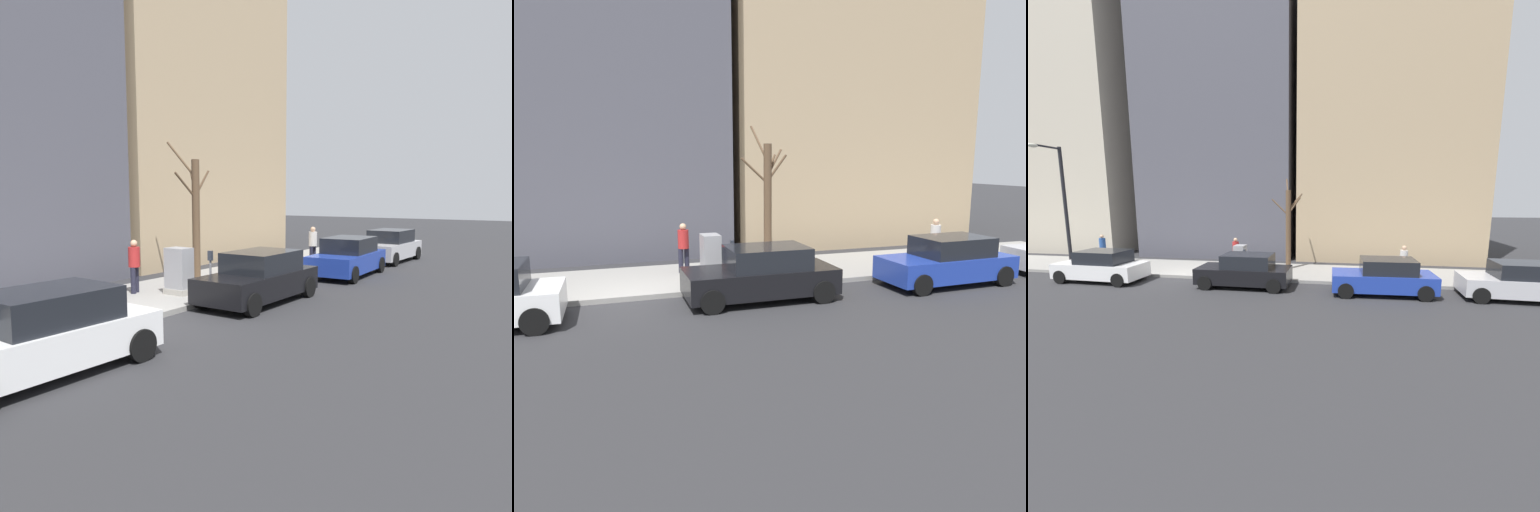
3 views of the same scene
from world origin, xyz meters
The scene contains 17 objects.
ground_plane centered at (0.00, 0.00, 0.00)m, with size 120.00×120.00×0.00m, color #2B2B2D.
sidewalk centered at (2.00, 0.00, 0.07)m, with size 4.00×36.00×0.15m, color gray.
parked_car_silver centered at (-1.13, -14.89, 0.74)m, with size 2.04×4.26×1.52m.
parked_car_blue centered at (-1.21, -9.69, 0.74)m, with size 2.06×4.27×1.52m.
parked_car_black centered at (-1.03, -3.60, 0.74)m, with size 1.94×4.21×1.52m.
parked_car_white centered at (-1.17, 3.59, 0.74)m, with size 2.05×4.26×1.52m.
parking_meter centered at (0.45, -3.13, 0.98)m, with size 0.14×0.10×1.35m.
utility_box centered at (1.30, -2.66, 0.85)m, with size 0.83×0.61×1.43m.
streetlamp centered at (0.28, 6.81, 4.02)m, with size 1.97×0.32×6.50m.
bare_tree centered at (2.63, -5.01, 2.46)m, with size 1.24×1.65×4.94m.
trash_bin centered at (0.90, 4.63, 0.60)m, with size 0.56×0.56×0.90m, color #14381E.
pedestrian_near_meter centered at (0.92, -10.81, 1.09)m, with size 0.36×0.40×1.66m.
pedestrian_midblock centered at (2.56, -2.01, 1.09)m, with size 0.36×0.38×1.66m.
pedestrian_far_corner centered at (2.78, 6.53, 1.09)m, with size 0.37×0.36×1.66m.
office_tower_left centered at (11.12, -10.65, 8.77)m, with size 11.23×11.23×17.54m, color tan.
office_block_center centered at (10.72, 0.67, 13.81)m, with size 10.45×10.45×27.63m, color #4C4C56.
office_tower_right centered at (10.74, 13.12, 14.44)m, with size 10.49×10.49×28.89m, color #BCB29E.
Camera 3 is at (-15.75, -7.92, 4.07)m, focal length 24.00 mm.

